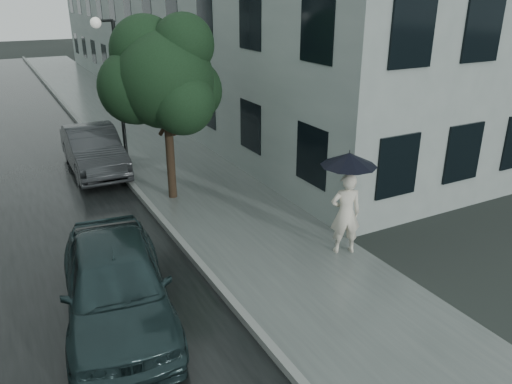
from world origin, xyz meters
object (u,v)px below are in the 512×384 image
lamp_post (114,84)px  car_near (116,284)px  car_far (93,150)px  street_tree (164,78)px  pedestrian (345,214)px

lamp_post → car_near: 8.84m
car_far → car_near: bearing=-97.8°
street_tree → car_near: 6.34m
pedestrian → car_near: pedestrian is taller
lamp_post → car_near: (-2.19, -8.34, -1.96)m
pedestrian → car_far: 8.97m
pedestrian → car_near: size_ratio=0.42×
street_tree → car_near: bearing=-118.3°
car_near → pedestrian: bearing=10.2°
car_far → pedestrian: bearing=-64.5°
car_far → lamp_post: bearing=2.8°
pedestrian → lamp_post: size_ratio=0.39×
street_tree → car_near: street_tree is taller
lamp_post → car_far: 2.19m
pedestrian → street_tree: bearing=-44.1°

